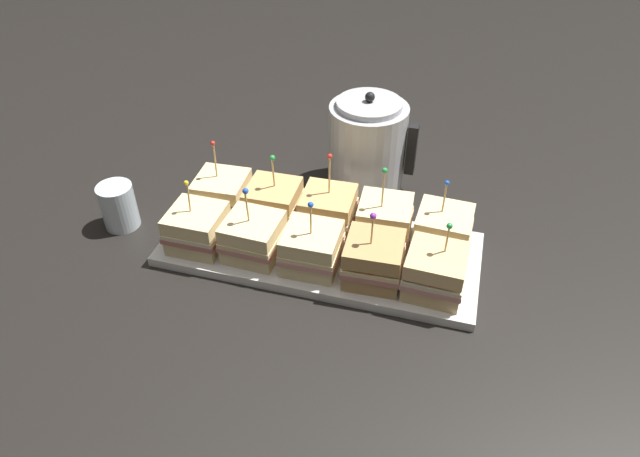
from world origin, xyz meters
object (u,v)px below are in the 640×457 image
sandwich_back_center (328,211)px  kettle_steel (368,145)px  serving_platter (320,249)px  sandwich_back_far_right (443,231)px  sandwich_front_right (374,260)px  sandwich_back_left (273,202)px  sandwich_front_left (253,237)px  sandwich_back_far_left (222,195)px  sandwich_back_right (384,221)px  sandwich_front_far_left (197,228)px  sandwich_front_far_right (435,272)px  sandwich_front_center (310,248)px  drinking_glass (119,206)px

sandwich_back_center → kettle_steel: 0.20m
serving_platter → sandwich_back_far_right: sandwich_back_far_right is taller
sandwich_front_right → sandwich_back_left: sandwich_back_left is taller
sandwich_front_right → sandwich_back_left: bearing=153.1°
sandwich_back_left → sandwich_back_center: 0.11m
sandwich_back_far_right → kettle_steel: kettle_steel is taller
serving_platter → sandwich_front_left: size_ratio=4.04×
sandwich_back_far_left → sandwich_back_right: sandwich_back_right is taller
sandwich_back_left → sandwich_back_center: (0.11, -0.00, 0.00)m
serving_platter → sandwich_back_far_left: bearing=166.6°
sandwich_back_far_left → sandwich_back_far_right: sandwich_back_far_left is taller
sandwich_front_far_left → sandwich_back_left: (0.11, 0.11, 0.00)m
sandwich_back_left → sandwich_front_right: bearing=-26.9°
sandwich_front_left → sandwich_back_left: size_ratio=1.01×
sandwich_front_far_right → sandwich_back_far_right: size_ratio=0.96×
sandwich_front_left → sandwich_back_center: 0.15m
sandwich_back_right → serving_platter: bearing=-152.8°
sandwich_back_center → sandwich_back_far_right: 0.22m
sandwich_back_left → sandwich_front_far_left: bearing=-133.7°
sandwich_front_center → sandwich_front_far_left: bearing=-179.3°
sandwich_front_far_left → kettle_steel: (0.25, 0.31, 0.04)m
kettle_steel → sandwich_front_far_left: bearing=-129.2°
kettle_steel → drinking_glass: size_ratio=2.35×
sandwich_back_far_right → kettle_steel: 0.27m
sandwich_front_right → sandwich_back_left: size_ratio=0.98×
sandwich_front_right → sandwich_back_center: bearing=134.9°
sandwich_front_far_right → sandwich_back_left: 0.35m
sandwich_front_far_right → kettle_steel: size_ratio=0.64×
sandwich_back_left → sandwich_back_far_right: bearing=-0.2°
serving_platter → sandwich_front_far_right: size_ratio=4.24×
sandwich_front_far_left → sandwich_front_center: sandwich_front_center is taller
serving_platter → sandwich_front_far_left: sandwich_front_far_left is taller
sandwich_front_far_left → kettle_steel: bearing=50.8°
sandwich_back_right → sandwich_back_far_right: (0.11, 0.00, -0.00)m
kettle_steel → sandwich_front_center: bearing=-96.6°
serving_platter → drinking_glass: bearing=-176.6°
sandwich_back_far_right → kettle_steel: size_ratio=0.67×
sandwich_front_right → sandwich_back_center: 0.16m
sandwich_front_center → drinking_glass: size_ratio=1.54×
serving_platter → sandwich_front_far_left: 0.23m
sandwich_back_left → drinking_glass: size_ratio=1.57×
sandwich_back_far_right → sandwich_front_left: bearing=-161.7°
sandwich_back_right → sandwich_back_far_right: sandwich_back_right is taller
sandwich_front_center → sandwich_back_far_left: bearing=153.8°
sandwich_back_far_left → drinking_glass: sandwich_back_far_left is taller
sandwich_back_far_left → kettle_steel: bearing=39.1°
sandwich_front_left → kettle_steel: kettle_steel is taller
sandwich_front_far_right → sandwich_back_center: (-0.22, 0.11, 0.00)m
serving_platter → drinking_glass: size_ratio=6.39×
serving_platter → sandwich_back_left: size_ratio=4.07×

